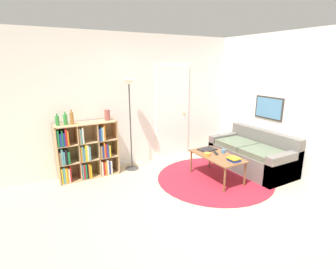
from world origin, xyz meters
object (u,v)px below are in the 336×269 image
Objects in this scene: floor_lamp at (129,99)px; cup at (223,151)px; couch at (253,155)px; bottle_left at (57,121)px; coffee_table at (217,158)px; bottle_right at (72,118)px; bowl at (207,154)px; vase_on_shelf at (107,115)px; bottle_middle at (65,119)px; laptop at (207,149)px; bookshelf at (86,152)px.

cup is (1.33, -1.17, -0.90)m from floor_lamp.
bottle_left is (-3.39, 1.26, 0.84)m from couch.
cup is at bearing -41.45° from floor_lamp.
couch is 0.97m from coffee_table.
bowl is at bearing -30.06° from bottle_right.
bottle_left is 1.04× the size of vase_on_shelf.
bottle_left is at bearing 174.00° from bottle_middle.
bottle_left is (-2.60, 1.25, 0.62)m from cup.
bottle_left is at bearing 152.12° from coffee_table.
floor_lamp reaches higher than laptop.
floor_lamp is 1.08m from bottle_right.
bottle_right is (-2.23, 0.93, 0.67)m from laptop.
couch is 8.42× the size of vase_on_shelf.
bowl is (-0.16, 0.08, 0.07)m from coffee_table.
vase_on_shelf is (0.73, -0.00, 0.00)m from bottle_middle.
bottle_right reaches higher than coffee_table.
bottle_middle reaches higher than coffee_table.
vase_on_shelf is (0.86, -0.01, 0.01)m from bottle_left.
bowl is 0.61× the size of vase_on_shelf.
laptop is (2.05, -0.94, -0.01)m from bookshelf.
cup is at bearing -35.36° from vase_on_shelf.
floor_lamp reaches higher than vase_on_shelf.
bookshelf is at bearing 155.26° from laptop.
bottle_right reaches higher than vase_on_shelf.
floor_lamp reaches higher than couch.
vase_on_shelf is at bearing -0.96° from bottle_left.
bottle_middle is at bearing 157.92° from laptop.
bookshelf is at bearing 147.79° from coffee_table.
bottle_right reaches higher than cup.
bottle_left is (-2.46, 0.96, 0.64)m from laptop.
bottle_middle reaches higher than laptop.
cup is at bearing -29.47° from bookshelf.
bookshelf is 0.76m from bottle_left.
bookshelf is 4.75× the size of bottle_middle.
bottle_right is at bearing 177.09° from floor_lamp.
couch is 7.31× the size of bottle_middle.
bookshelf is 14.43× the size of cup.
floor_lamp is 1.98m from cup.
cup reaches higher than bowl.
bottle_middle is at bearing 176.60° from floor_lamp.
couch is (2.11, -1.18, -1.12)m from floor_lamp.
bookshelf is 2.20m from bowl.
bookshelf is at bearing -2.29° from bottle_left.
couch is 6.39× the size of bottle_right.
floor_lamp is 2.66m from couch.
cup is at bearing -26.60° from bottle_middle.
cup is (-0.79, 0.01, 0.22)m from couch.
bottle_right reaches higher than bowl.
couch is 1.14m from bowl.
bowl is 1.61× the size of cup.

